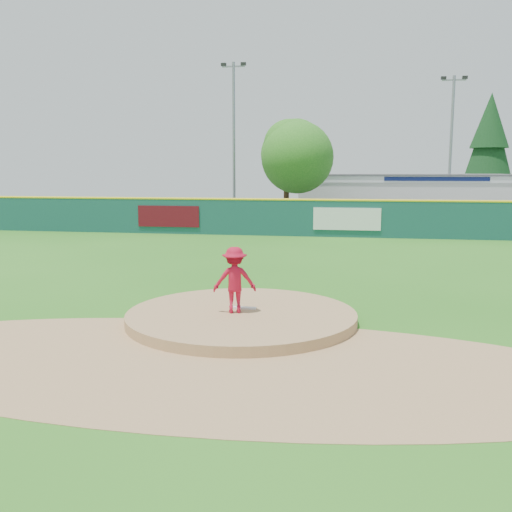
% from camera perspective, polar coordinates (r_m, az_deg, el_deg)
% --- Properties ---
extents(ground, '(120.00, 120.00, 0.00)m').
position_cam_1_polar(ground, '(13.79, -1.45, -6.58)').
color(ground, '#286B19').
rests_on(ground, ground).
extents(pitchers_mound, '(5.50, 5.50, 0.50)m').
position_cam_1_polar(pitchers_mound, '(13.79, -1.45, -6.58)').
color(pitchers_mound, '#9E774C').
rests_on(pitchers_mound, ground).
extents(pitching_rubber, '(0.60, 0.15, 0.04)m').
position_cam_1_polar(pitching_rubber, '(14.00, -1.21, -5.20)').
color(pitching_rubber, white).
rests_on(pitching_rubber, pitchers_mound).
extents(infield_dirt_arc, '(15.40, 15.40, 0.01)m').
position_cam_1_polar(infield_dirt_arc, '(10.99, -4.61, -10.57)').
color(infield_dirt_arc, '#9E774C').
rests_on(infield_dirt_arc, ground).
extents(parking_lot, '(44.00, 16.00, 0.02)m').
position_cam_1_polar(parking_lot, '(40.29, 6.20, 3.43)').
color(parking_lot, '#38383A').
rests_on(parking_lot, ground).
extents(pitcher, '(1.13, 0.82, 1.57)m').
position_cam_1_polar(pitcher, '(13.49, -2.15, -2.40)').
color(pitcher, '#AE0E29').
rests_on(pitcher, pitchers_mound).
extents(van, '(5.15, 3.81, 1.30)m').
position_cam_1_polar(van, '(37.56, 12.02, 3.93)').
color(van, white).
rests_on(van, parking_lot).
extents(pool_building_grp, '(15.20, 8.20, 3.31)m').
position_cam_1_polar(pool_building_grp, '(45.20, 14.32, 5.87)').
color(pool_building_grp, silver).
rests_on(pool_building_grp, ground).
extents(fence_banners, '(13.62, 0.04, 1.20)m').
position_cam_1_polar(fence_banners, '(31.55, -0.08, 3.86)').
color(fence_banners, '#5C0D17').
rests_on(fence_banners, ground).
extents(playground_slide, '(1.04, 2.93, 1.62)m').
position_cam_1_polar(playground_slide, '(40.22, -17.27, 4.24)').
color(playground_slide, '#1A36E1').
rests_on(playground_slide, ground).
extents(outfield_fence, '(40.00, 0.14, 2.07)m').
position_cam_1_polar(outfield_fence, '(31.25, 5.12, 3.94)').
color(outfield_fence, '#164843').
rests_on(outfield_fence, ground).
extents(deciduous_tree, '(5.60, 5.60, 7.36)m').
position_cam_1_polar(deciduous_tree, '(38.33, 3.08, 10.00)').
color(deciduous_tree, '#382314').
rests_on(deciduous_tree, ground).
extents(conifer_tree, '(4.40, 4.40, 9.50)m').
position_cam_1_polar(conifer_tree, '(50.16, 22.28, 10.18)').
color(conifer_tree, '#382314').
rests_on(conifer_tree, ground).
extents(light_pole_left, '(1.75, 0.25, 11.00)m').
position_cam_1_polar(light_pole_left, '(41.04, -2.23, 12.01)').
color(light_pole_left, gray).
rests_on(light_pole_left, ground).
extents(light_pole_right, '(1.75, 0.25, 10.00)m').
position_cam_1_polar(light_pole_right, '(42.56, 18.92, 10.75)').
color(light_pole_right, gray).
rests_on(light_pole_right, ground).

